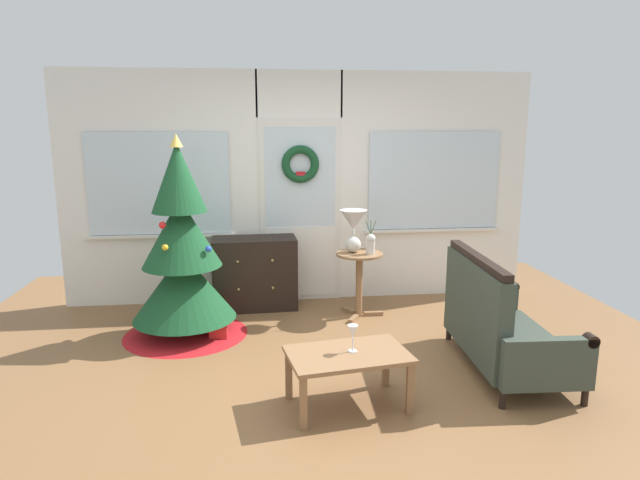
% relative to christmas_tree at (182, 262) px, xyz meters
% --- Properties ---
extents(ground_plane, '(6.76, 6.76, 0.00)m').
position_rel_christmas_tree_xyz_m(ground_plane, '(1.19, -1.06, -0.71)').
color(ground_plane, brown).
extents(back_wall_with_door, '(5.20, 0.19, 2.55)m').
position_rel_christmas_tree_xyz_m(back_wall_with_door, '(1.19, 1.02, 0.57)').
color(back_wall_with_door, white).
rests_on(back_wall_with_door, ground).
extents(christmas_tree, '(1.17, 1.17, 1.89)m').
position_rel_christmas_tree_xyz_m(christmas_tree, '(0.00, 0.00, 0.00)').
color(christmas_tree, '#4C331E').
rests_on(christmas_tree, ground).
extents(dresser_cabinet, '(0.92, 0.47, 0.78)m').
position_rel_christmas_tree_xyz_m(dresser_cabinet, '(0.66, 0.73, -0.32)').
color(dresser_cabinet, black).
rests_on(dresser_cabinet, ground).
extents(settee_sofa, '(0.78, 1.44, 0.96)m').
position_rel_christmas_tree_xyz_m(settee_sofa, '(2.62, -1.06, -0.34)').
color(settee_sofa, black).
rests_on(settee_sofa, ground).
extents(side_table, '(0.50, 0.48, 0.68)m').
position_rel_christmas_tree_xyz_m(side_table, '(1.74, 0.32, -0.23)').
color(side_table, '#8E6642').
rests_on(side_table, ground).
extents(table_lamp, '(0.28, 0.28, 0.44)m').
position_rel_christmas_tree_xyz_m(table_lamp, '(1.68, 0.36, 0.25)').
color(table_lamp, silver).
rests_on(table_lamp, side_table).
extents(flower_vase, '(0.11, 0.10, 0.35)m').
position_rel_christmas_tree_xyz_m(flower_vase, '(1.84, 0.26, 0.08)').
color(flower_vase, beige).
rests_on(flower_vase, side_table).
extents(coffee_table, '(0.91, 0.65, 0.40)m').
position_rel_christmas_tree_xyz_m(coffee_table, '(1.32, -1.53, -0.37)').
color(coffee_table, '#8E6642').
rests_on(coffee_table, ground).
extents(wine_glass, '(0.08, 0.08, 0.20)m').
position_rel_christmas_tree_xyz_m(wine_glass, '(1.35, -1.51, -0.17)').
color(wine_glass, silver).
rests_on(wine_glass, coffee_table).
extents(gift_box, '(0.16, 0.15, 0.16)m').
position_rel_christmas_tree_xyz_m(gift_box, '(0.32, -0.17, -0.63)').
color(gift_box, red).
rests_on(gift_box, ground).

